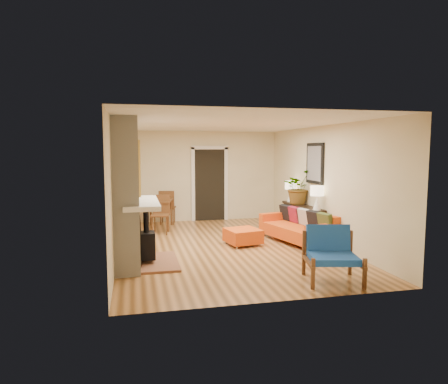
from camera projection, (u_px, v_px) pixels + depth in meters
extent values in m
plane|color=#BF8349|center=(226.00, 246.00, 8.60)|extent=(6.50, 6.50, 0.00)
plane|color=white|center=(226.00, 124.00, 8.33)|extent=(6.50, 6.50, 0.00)
plane|color=#F3E4BE|center=(201.00, 176.00, 11.62)|extent=(4.50, 0.00, 4.50)
plane|color=#F3E4BE|center=(281.00, 207.00, 5.31)|extent=(4.50, 0.00, 4.50)
plane|color=#F3E4BE|center=(117.00, 188.00, 7.97)|extent=(0.00, 6.50, 6.50)
plane|color=#F3E4BE|center=(324.00, 184.00, 8.96)|extent=(0.00, 6.50, 6.50)
cube|color=black|center=(210.00, 185.00, 11.67)|extent=(0.88, 0.06, 2.10)
cube|color=white|center=(193.00, 185.00, 11.55)|extent=(0.10, 0.08, 2.18)
cube|color=white|center=(226.00, 184.00, 11.77)|extent=(0.10, 0.08, 2.18)
cube|color=white|center=(209.00, 148.00, 11.55)|extent=(1.08, 0.08, 0.10)
cube|color=black|center=(315.00, 163.00, 9.29)|extent=(0.04, 0.85, 0.95)
cube|color=slate|center=(314.00, 163.00, 9.29)|extent=(0.01, 0.70, 0.80)
cube|color=black|center=(119.00, 181.00, 8.31)|extent=(0.06, 0.95, 0.02)
cube|color=black|center=(119.00, 166.00, 8.27)|extent=(0.06, 0.95, 0.02)
cube|color=white|center=(126.00, 161.00, 6.99)|extent=(0.42, 1.50, 1.48)
cube|color=white|center=(128.00, 234.00, 7.12)|extent=(0.42, 1.50, 1.12)
cube|color=white|center=(141.00, 203.00, 7.12)|extent=(0.60, 1.68, 0.08)
cube|color=black|center=(140.00, 240.00, 7.18)|extent=(0.03, 0.72, 0.78)
cube|color=brown|center=(157.00, 262.00, 7.29)|extent=(0.75, 1.30, 0.04)
cube|color=black|center=(147.00, 245.00, 7.22)|extent=(0.30, 0.36, 0.48)
cylinder|color=black|center=(146.00, 221.00, 7.17)|extent=(0.10, 0.10, 0.40)
cube|color=gold|center=(139.00, 168.00, 7.05)|extent=(0.04, 0.95, 0.95)
cube|color=silver|center=(140.00, 168.00, 7.05)|extent=(0.01, 0.82, 0.82)
cylinder|color=silver|center=(309.00, 250.00, 8.07)|extent=(0.04, 0.04, 0.09)
cylinder|color=silver|center=(333.00, 247.00, 8.35)|extent=(0.04, 0.04, 0.09)
cylinder|color=silver|center=(264.00, 234.00, 9.57)|extent=(0.04, 0.04, 0.09)
cylinder|color=silver|center=(286.00, 232.00, 9.86)|extent=(0.04, 0.04, 0.09)
cube|color=#DE5A14|center=(297.00, 232.00, 8.94)|extent=(1.24, 2.04, 0.27)
cube|color=#DE5A14|center=(308.00, 218.00, 9.05)|extent=(0.63, 1.89, 0.32)
cube|color=#DE5A14|center=(323.00, 229.00, 8.14)|extent=(0.83, 0.35, 0.18)
cube|color=#DE5A14|center=(275.00, 216.00, 9.70)|extent=(0.83, 0.35, 0.18)
cube|color=#405022|center=(325.00, 222.00, 8.35)|extent=(0.26, 0.40, 0.38)
cube|color=black|center=(314.00, 219.00, 8.67)|extent=(0.26, 0.40, 0.38)
cube|color=#B2B1AC|center=(304.00, 217.00, 8.99)|extent=(0.26, 0.40, 0.38)
cube|color=maroon|center=(295.00, 215.00, 9.28)|extent=(0.26, 0.40, 0.38)
cube|color=black|center=(286.00, 212.00, 9.60)|extent=(0.26, 0.40, 0.38)
cylinder|color=silver|center=(237.00, 247.00, 8.35)|extent=(0.04, 0.04, 0.05)
cylinder|color=silver|center=(260.00, 245.00, 8.58)|extent=(0.04, 0.04, 0.05)
cylinder|color=silver|center=(226.00, 242.00, 8.85)|extent=(0.04, 0.04, 0.05)
cylinder|color=silver|center=(248.00, 240.00, 9.08)|extent=(0.04, 0.04, 0.05)
cube|color=#DE5A14|center=(243.00, 236.00, 8.70)|extent=(0.80, 0.80, 0.29)
cube|color=brown|center=(308.00, 262.00, 6.24)|extent=(0.23, 0.79, 0.05)
cube|color=brown|center=(313.00, 274.00, 5.90)|extent=(0.06, 0.06, 0.47)
cube|color=brown|center=(304.00, 253.00, 6.58)|extent=(0.06, 0.06, 0.74)
cube|color=brown|center=(357.00, 262.00, 6.24)|extent=(0.23, 0.79, 0.05)
cube|color=brown|center=(365.00, 274.00, 5.90)|extent=(0.06, 0.06, 0.47)
cube|color=brown|center=(350.00, 253.00, 6.58)|extent=(0.06, 0.06, 0.74)
cube|color=#1C68AA|center=(333.00, 258.00, 6.23)|extent=(0.83, 0.80, 0.11)
cube|color=#1C68AA|center=(328.00, 237.00, 6.52)|extent=(0.72, 0.33, 0.44)
cube|color=brown|center=(158.00, 200.00, 10.47)|extent=(0.91, 1.15, 0.04)
cylinder|color=brown|center=(145.00, 217.00, 10.07)|extent=(0.05, 0.05, 0.73)
cylinder|color=brown|center=(167.00, 217.00, 10.08)|extent=(0.05, 0.05, 0.73)
cylinder|color=brown|center=(151.00, 212.00, 10.94)|extent=(0.05, 0.05, 0.73)
cylinder|color=brown|center=(171.00, 212.00, 10.95)|extent=(0.05, 0.05, 0.73)
cube|color=brown|center=(160.00, 215.00, 9.84)|extent=(0.51, 0.51, 0.04)
cube|color=brown|center=(161.00, 204.00, 10.02)|extent=(0.43, 0.13, 0.47)
cylinder|color=brown|center=(152.00, 226.00, 9.69)|extent=(0.04, 0.04, 0.45)
cylinder|color=brown|center=(167.00, 226.00, 9.70)|extent=(0.04, 0.04, 0.45)
cylinder|color=brown|center=(155.00, 223.00, 10.04)|extent=(0.04, 0.04, 0.45)
cylinder|color=brown|center=(168.00, 223.00, 10.04)|extent=(0.04, 0.04, 0.45)
cube|color=brown|center=(168.00, 208.00, 11.16)|extent=(0.51, 0.51, 0.04)
cube|color=brown|center=(166.00, 199.00, 10.93)|extent=(0.43, 0.13, 0.47)
cylinder|color=brown|center=(161.00, 217.00, 11.01)|extent=(0.04, 0.04, 0.45)
cylinder|color=brown|center=(173.00, 217.00, 11.01)|extent=(0.04, 0.04, 0.45)
cylinder|color=brown|center=(162.00, 215.00, 11.35)|extent=(0.04, 0.04, 0.45)
cylinder|color=brown|center=(175.00, 215.00, 11.36)|extent=(0.04, 0.04, 0.45)
cube|color=black|center=(302.00, 206.00, 9.67)|extent=(0.34, 1.85, 0.05)
cube|color=black|center=(318.00, 227.00, 8.89)|extent=(0.30, 0.04, 0.68)
cube|color=black|center=(289.00, 215.00, 10.54)|extent=(0.30, 0.04, 0.68)
cone|color=white|center=(317.00, 203.00, 8.91)|extent=(0.18, 0.18, 0.30)
cylinder|color=white|center=(317.00, 195.00, 8.89)|extent=(0.03, 0.03, 0.06)
cylinder|color=#FFEABF|center=(317.00, 191.00, 8.88)|extent=(0.30, 0.30, 0.22)
cone|color=white|center=(291.00, 196.00, 10.39)|extent=(0.18, 0.18, 0.30)
cylinder|color=white|center=(291.00, 189.00, 10.37)|extent=(0.03, 0.03, 0.06)
cylinder|color=#FFEABF|center=(291.00, 185.00, 10.36)|extent=(0.30, 0.30, 0.22)
imported|color=#1E5919|center=(298.00, 187.00, 9.87)|extent=(0.96, 0.91, 0.85)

